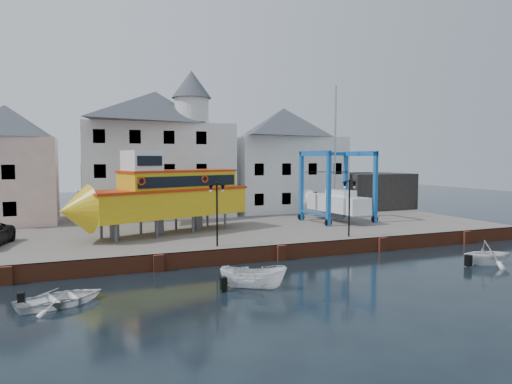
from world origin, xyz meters
name	(u,v)px	position (x,y,z in m)	size (l,w,h in m)	color
ground	(281,260)	(0.00, 0.00, 0.00)	(140.00, 140.00, 0.00)	black
hardstanding	(229,229)	(0.00, 11.00, 0.50)	(44.00, 22.00, 1.00)	#625A54
quay_wall	(280,252)	(0.00, 0.10, 0.50)	(44.00, 0.47, 1.00)	brown
building_pink	(7,165)	(-18.00, 18.00, 6.15)	(8.00, 7.00, 10.30)	#C8A395
building_white_main	(158,152)	(-4.87, 18.39, 7.34)	(14.00, 8.30, 14.00)	silver
building_white_right	(283,159)	(9.00, 19.00, 6.60)	(12.00, 8.00, 11.20)	silver
shed_dark	(369,190)	(19.00, 17.00, 3.00)	(8.00, 7.00, 4.00)	black
lamp_post_left	(217,198)	(-4.00, 1.20, 4.17)	(1.12, 0.32, 4.20)	black
lamp_post_right	(349,193)	(6.00, 1.20, 4.17)	(1.12, 0.32, 4.20)	black
tour_boat	(159,195)	(-6.68, 7.25, 3.95)	(14.67, 8.09, 6.26)	#59595E
travel_lift	(333,198)	(9.43, 9.20, 3.05)	(6.12, 8.25, 12.21)	#1143AE
motorboat_a	(253,288)	(-4.05, -5.39, 0.00)	(1.32, 3.52, 1.36)	white
motorboat_c	(487,265)	(11.61, -5.94, 0.00)	(2.71, 3.13, 1.65)	white
motorboat_d	(61,305)	(-13.23, -4.62, 0.00)	(2.75, 3.86, 0.80)	white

